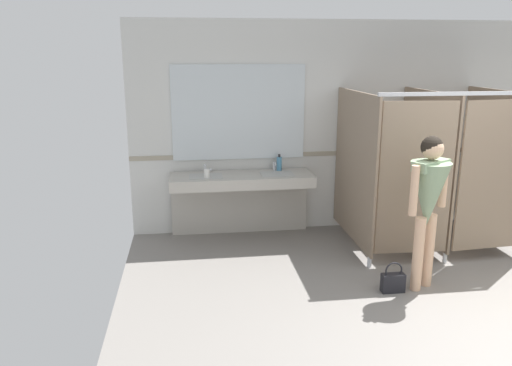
{
  "coord_description": "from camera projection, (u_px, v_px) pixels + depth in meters",
  "views": [
    {
      "loc": [
        -3.05,
        -3.73,
        2.39
      ],
      "look_at": [
        -2.37,
        1.24,
        1.08
      ],
      "focal_mm": 35.22,
      "sensor_mm": 36.0,
      "label": 1
    }
  ],
  "objects": [
    {
      "name": "wall_back",
      "position": [
        409.0,
        125.0,
        6.99
      ],
      "size": [
        7.66,
        0.12,
        2.81
      ],
      "primitive_type": "cube",
      "color": "silver",
      "rests_on": "ground_plane"
    },
    {
      "name": "bathroom_stalls",
      "position": [
        433.0,
        167.0,
        6.1
      ],
      "size": [
        1.9,
        1.5,
        1.98
      ],
      "color": "#84705B",
      "rests_on": "ground_plane"
    },
    {
      "name": "soap_dispenser",
      "position": [
        279.0,
        163.0,
        6.67
      ],
      "size": [
        0.07,
        0.07,
        0.22
      ],
      "color": "teal",
      "rests_on": "vanity_counter"
    },
    {
      "name": "wall_back_tile_band",
      "position": [
        409.0,
        151.0,
        7.02
      ],
      "size": [
        7.66,
        0.01,
        0.06
      ],
      "primitive_type": "cube",
      "color": "#9E937F",
      "rests_on": "wall_back"
    },
    {
      "name": "mirror_panel",
      "position": [
        239.0,
        113.0,
        6.55
      ],
      "size": [
        1.74,
        0.02,
        1.23
      ],
      "primitive_type": "cube",
      "color": "silver",
      "rests_on": "wall_back"
    },
    {
      "name": "paper_cup",
      "position": [
        207.0,
        174.0,
        6.3
      ],
      "size": [
        0.07,
        0.07,
        0.11
      ],
      "primitive_type": "cylinder",
      "color": "white",
      "rests_on": "vanity_counter"
    },
    {
      "name": "handbag",
      "position": [
        393.0,
        282.0,
        5.15
      ],
      "size": [
        0.24,
        0.1,
        0.33
      ],
      "color": "black",
      "rests_on": "ground_plane"
    },
    {
      "name": "vanity_counter",
      "position": [
        241.0,
        190.0,
        6.61
      ],
      "size": [
        1.84,
        0.57,
        0.98
      ],
      "color": "#B2ADA3",
      "rests_on": "ground_plane"
    },
    {
      "name": "person_standing",
      "position": [
        428.0,
        195.0,
        5.02
      ],
      "size": [
        0.54,
        0.54,
        1.6
      ],
      "color": "#DBAD89",
      "rests_on": "ground_plane"
    }
  ]
}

